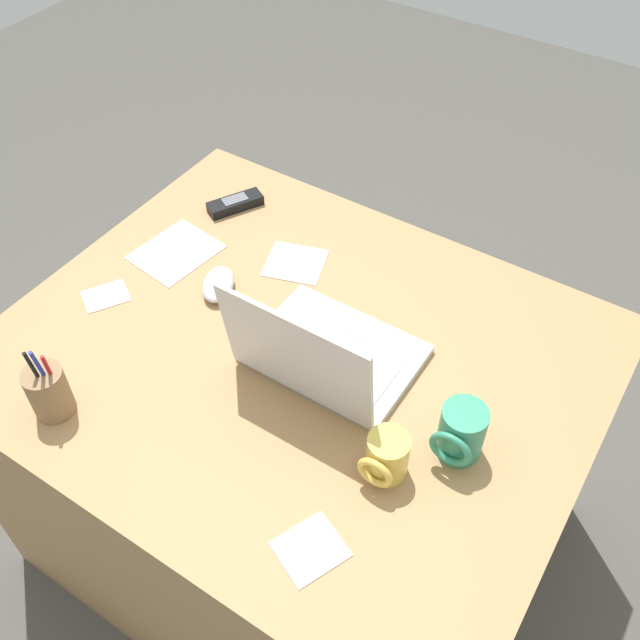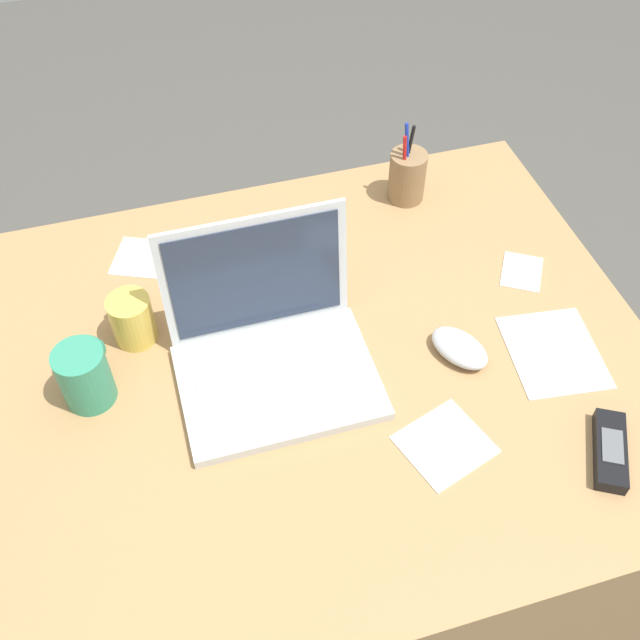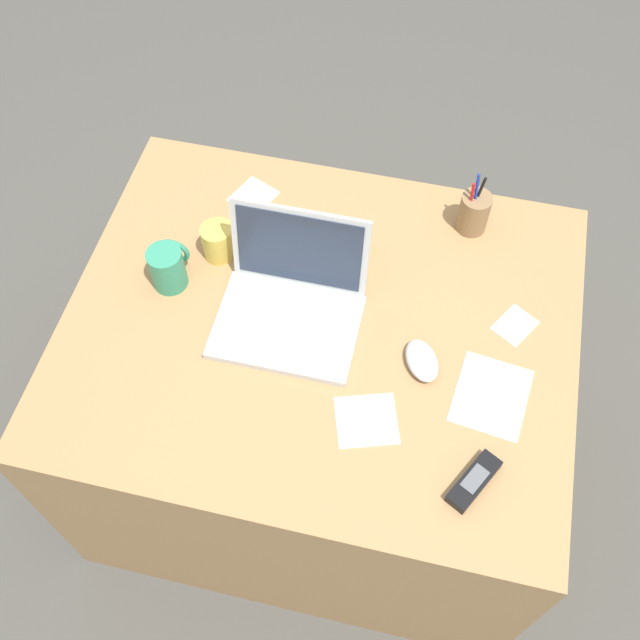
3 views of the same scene
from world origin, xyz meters
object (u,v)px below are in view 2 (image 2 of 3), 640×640
object	(u,v)px
computer_mouse	(459,348)
coffee_mug_white	(132,317)
coffee_mug_tall	(84,374)
pen_holder	(407,176)
laptop	(271,347)
cordless_phone	(610,450)

from	to	relation	value
computer_mouse	coffee_mug_white	bearing A→B (deg)	131.78
coffee_mug_tall	pen_holder	xyz separation A→B (m)	(0.65, 0.31, -0.00)
laptop	pen_holder	size ratio (longest dim) A/B	1.81
laptop	cordless_phone	world-z (taller)	laptop
coffee_mug_white	coffee_mug_tall	world-z (taller)	coffee_mug_tall
coffee_mug_white	cordless_phone	size ratio (longest dim) A/B	0.65
coffee_mug_white	pen_holder	size ratio (longest dim) A/B	0.51
pen_holder	laptop	bearing A→B (deg)	-136.58
coffee_mug_white	cordless_phone	distance (m)	0.78
computer_mouse	laptop	bearing A→B (deg)	140.59
coffee_mug_tall	cordless_phone	size ratio (longest dim) A/B	0.78
computer_mouse	pen_holder	size ratio (longest dim) A/B	0.62
cordless_phone	pen_holder	distance (m)	0.65
laptop	coffee_mug_white	distance (m)	0.24
computer_mouse	coffee_mug_tall	world-z (taller)	coffee_mug_tall
computer_mouse	cordless_phone	size ratio (longest dim) A/B	0.78
computer_mouse	pen_holder	distance (m)	0.41
coffee_mug_tall	computer_mouse	bearing A→B (deg)	-8.52
coffee_mug_tall	pen_holder	bearing A→B (deg)	25.87
laptop	coffee_mug_tall	bearing A→B (deg)	175.13
coffee_mug_tall	cordless_phone	bearing A→B (deg)	-24.20
laptop	cordless_phone	distance (m)	0.54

